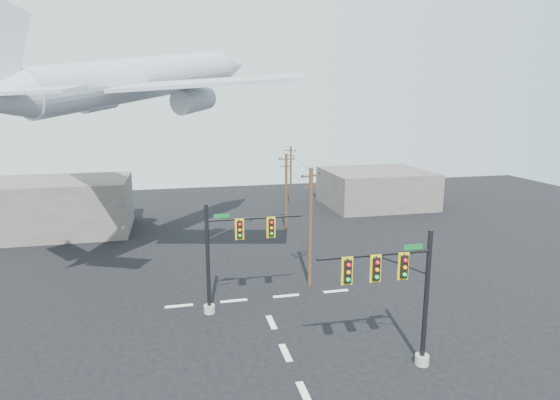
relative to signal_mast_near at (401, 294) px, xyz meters
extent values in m
plane|color=black|center=(-5.63, -1.00, -4.39)|extent=(120.00, 120.00, 0.00)
cube|color=white|center=(-5.63, -1.00, -4.38)|extent=(0.40, 2.00, 0.01)
cube|color=white|center=(-5.63, 3.00, -4.38)|extent=(0.40, 2.00, 0.01)
cube|color=white|center=(-5.63, 7.00, -4.38)|extent=(0.40, 2.00, 0.01)
cube|color=white|center=(-11.63, 11.00, -4.38)|extent=(2.00, 0.40, 0.01)
cube|color=white|center=(-7.63, 11.00, -4.38)|extent=(2.00, 0.40, 0.01)
cube|color=white|center=(-3.63, 11.00, -4.38)|extent=(2.00, 0.40, 0.01)
cube|color=white|center=(0.37, 11.00, -4.38)|extent=(2.00, 0.40, 0.01)
cylinder|color=gray|center=(1.56, 0.07, -4.11)|extent=(0.78, 0.78, 0.56)
cylinder|color=black|center=(1.56, 0.07, -0.47)|extent=(0.27, 0.27, 7.84)
cylinder|color=black|center=(-1.59, 0.07, 2.33)|extent=(6.29, 0.18, 0.18)
cylinder|color=black|center=(-0.01, 0.07, 1.65)|extent=(3.42, 0.09, 0.09)
cube|color=black|center=(-0.01, -0.10, 1.62)|extent=(0.38, 0.34, 1.23)
cube|color=#E4B30D|center=(-0.01, -0.07, 1.62)|extent=(0.62, 0.04, 1.51)
sphere|color=red|center=(-0.01, -0.29, 2.01)|extent=(0.22, 0.22, 0.22)
sphere|color=orange|center=(-0.01, -0.29, 1.62)|extent=(0.22, 0.22, 0.22)
sphere|color=#0CC139|center=(-0.01, -0.29, 1.23)|extent=(0.22, 0.22, 0.22)
cube|color=black|center=(-1.59, -0.10, 1.62)|extent=(0.38, 0.34, 1.23)
cube|color=#E4B30D|center=(-1.59, -0.07, 1.62)|extent=(0.62, 0.04, 1.51)
sphere|color=red|center=(-1.59, -0.29, 2.01)|extent=(0.22, 0.22, 0.22)
sphere|color=orange|center=(-1.59, -0.29, 1.62)|extent=(0.22, 0.22, 0.22)
sphere|color=#0CC139|center=(-1.59, -0.29, 1.23)|extent=(0.22, 0.22, 0.22)
cube|color=black|center=(-3.16, -0.10, 1.62)|extent=(0.38, 0.34, 1.23)
cube|color=#E4B30D|center=(-3.16, -0.07, 1.62)|extent=(0.62, 0.04, 1.51)
sphere|color=red|center=(-3.16, -0.29, 2.01)|extent=(0.22, 0.22, 0.22)
sphere|color=orange|center=(-3.16, -0.29, 1.62)|extent=(0.22, 0.22, 0.22)
sphere|color=#0CC139|center=(-3.16, -0.29, 1.23)|extent=(0.22, 0.22, 0.22)
cube|color=#0D5D24|center=(0.55, 0.01, 2.60)|extent=(1.06, 0.04, 0.29)
cylinder|color=gray|center=(-9.56, 9.40, -4.11)|extent=(0.78, 0.78, 0.56)
cylinder|color=black|center=(-9.56, 9.40, -0.50)|extent=(0.27, 0.27, 7.78)
cylinder|color=black|center=(-6.26, 9.40, 2.28)|extent=(6.60, 0.18, 0.18)
cylinder|color=black|center=(-7.91, 9.40, 1.61)|extent=(3.56, 0.09, 0.09)
cube|color=black|center=(-7.36, 9.23, 1.58)|extent=(0.38, 0.33, 1.22)
cube|color=#E4B30D|center=(-7.36, 9.26, 1.58)|extent=(0.61, 0.04, 1.50)
sphere|color=red|center=(-7.36, 9.05, 1.97)|extent=(0.22, 0.22, 0.22)
sphere|color=orange|center=(-7.36, 9.05, 1.58)|extent=(0.22, 0.22, 0.22)
sphere|color=#0CC139|center=(-7.36, 9.05, 1.19)|extent=(0.22, 0.22, 0.22)
cube|color=black|center=(-5.16, 9.23, 1.58)|extent=(0.38, 0.33, 1.22)
cube|color=#E4B30D|center=(-5.16, 9.26, 1.58)|extent=(0.61, 0.04, 1.50)
sphere|color=red|center=(-5.16, 9.05, 1.97)|extent=(0.22, 0.22, 0.22)
sphere|color=orange|center=(-5.16, 9.05, 1.58)|extent=(0.22, 0.22, 0.22)
sphere|color=#0CC139|center=(-5.16, 9.05, 1.19)|extent=(0.22, 0.22, 0.22)
cube|color=#0D5D24|center=(-8.56, 9.33, 2.56)|extent=(1.06, 0.04, 0.29)
cylinder|color=#4D3021|center=(-1.27, 12.69, 0.38)|extent=(0.32, 0.32, 9.54)
cube|color=#4D3021|center=(-1.27, 12.69, 4.51)|extent=(1.82, 0.81, 0.13)
cube|color=#4D3021|center=(-1.27, 12.69, 3.66)|extent=(1.43, 0.66, 0.13)
cylinder|color=black|center=(-2.06, 12.38, 4.62)|extent=(0.11, 0.11, 0.13)
cylinder|color=black|center=(-1.27, 12.69, 4.62)|extent=(0.11, 0.11, 0.13)
cylinder|color=black|center=(-0.48, 13.00, 4.62)|extent=(0.11, 0.11, 0.13)
cylinder|color=#4D3021|center=(0.80, 29.07, 0.01)|extent=(0.30, 0.30, 8.81)
cube|color=#4D3021|center=(0.80, 29.07, 3.83)|extent=(1.78, 0.34, 0.12)
cube|color=#4D3021|center=(0.80, 29.07, 3.04)|extent=(1.39, 0.29, 0.12)
cylinder|color=black|center=(0.01, 29.17, 3.93)|extent=(0.10, 0.10, 0.12)
cylinder|color=black|center=(0.80, 29.07, 3.93)|extent=(0.10, 0.10, 0.12)
cylinder|color=black|center=(1.59, 28.96, 3.93)|extent=(0.10, 0.10, 0.12)
cylinder|color=#4D3021|center=(4.83, 42.74, -0.25)|extent=(0.28, 0.28, 8.29)
cube|color=#4D3021|center=(4.83, 42.74, 3.33)|extent=(1.69, 0.42, 0.11)
cube|color=#4D3021|center=(4.83, 42.74, 2.58)|extent=(1.32, 0.35, 0.11)
cylinder|color=black|center=(4.09, 42.87, 3.42)|extent=(0.09, 0.09, 0.11)
cylinder|color=black|center=(4.83, 42.74, 3.42)|extent=(0.09, 0.09, 0.11)
cylinder|color=black|center=(5.57, 42.60, 3.42)|extent=(0.09, 0.09, 0.11)
cylinder|color=black|center=(-1.05, 20.88, 4.12)|extent=(2.15, 16.38, 0.03)
cylinder|color=black|center=(2.04, 35.90, 3.53)|extent=(4.09, 13.68, 0.03)
cylinder|color=black|center=(0.59, 20.88, 4.12)|extent=(2.04, 16.38, 0.03)
cylinder|color=black|center=(3.59, 35.90, 3.53)|extent=(4.02, 13.68, 0.03)
cylinder|color=#AAB0B6|center=(-13.56, 20.10, 12.00)|extent=(16.69, 18.56, 6.25)
cone|color=#AAB0B6|center=(-5.11, 29.88, 13.77)|extent=(5.94, 6.12, 4.00)
cube|color=#AAB0B6|center=(-20.22, 23.97, 11.48)|extent=(9.97, 14.50, 0.91)
cube|color=#AAB0B6|center=(-8.76, 14.07, 11.48)|extent=(14.54, 8.33, 0.91)
cylinder|color=#AAB0B6|center=(-17.80, 23.29, 10.24)|extent=(3.81, 3.98, 2.35)
cylinder|color=#AAB0B6|center=(-9.79, 16.37, 10.24)|extent=(3.81, 3.98, 2.35)
cube|color=#AAB0B6|center=(-19.10, 8.51, 10.73)|extent=(5.78, 4.41, 0.51)
cube|color=#68635C|center=(-25.63, 34.00, -1.39)|extent=(18.00, 10.00, 6.00)
cube|color=#68635C|center=(16.37, 39.00, -1.89)|extent=(14.00, 12.00, 5.00)
camera|label=1|loc=(-11.63, -21.37, 10.12)|focal=30.00mm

